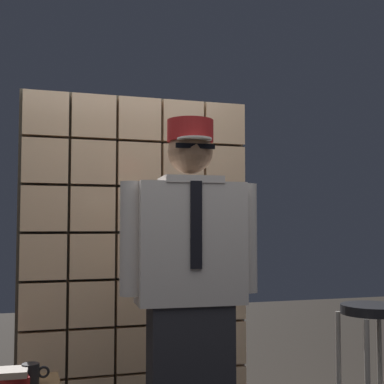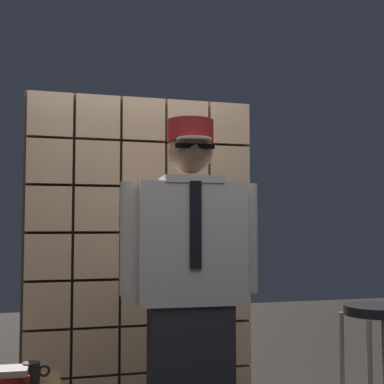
# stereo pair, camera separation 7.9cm
# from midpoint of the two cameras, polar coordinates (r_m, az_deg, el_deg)

# --- Properties ---
(glass_block_wall) EXTENTS (1.51, 0.10, 2.11)m
(glass_block_wall) POSITION_cam_midpoint_polar(r_m,az_deg,el_deg) (3.55, -4.68, -6.69)
(glass_block_wall) COLOR #E0B78C
(glass_block_wall) RESTS_ON ground
(standing_person) EXTENTS (0.70, 0.30, 1.75)m
(standing_person) POSITION_cam_midpoint_polar(r_m,az_deg,el_deg) (2.68, 0.69, -10.26)
(standing_person) COLOR #28282D
(standing_person) RESTS_ON ground
(bar_stool) EXTENTS (0.34, 0.34, 0.80)m
(bar_stool) POSITION_cam_midpoint_polar(r_m,az_deg,el_deg) (3.14, 19.72, -14.96)
(bar_stool) COLOR black
(bar_stool) RESTS_ON ground
(book_stack) EXTENTS (0.27, 0.21, 0.09)m
(book_stack) POSITION_cam_midpoint_polar(r_m,az_deg,el_deg) (2.67, -18.88, -18.27)
(book_stack) COLOR black
(book_stack) RESTS_ON side_table
(coffee_mug) EXTENTS (0.13, 0.08, 0.09)m
(coffee_mug) POSITION_cam_midpoint_polar(r_m,az_deg,el_deg) (2.71, -15.77, -17.95)
(coffee_mug) COLOR black
(coffee_mug) RESTS_ON side_table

